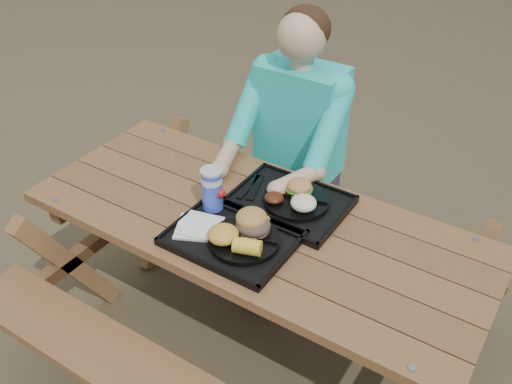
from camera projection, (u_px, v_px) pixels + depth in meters
The scene contains 18 objects.
ground at pixel (256, 346), 2.63m from camera, with size 60.00×60.00×0.00m, color #999999.
picnic_table at pixel (256, 289), 2.41m from camera, with size 1.80×1.49×0.75m, color #999999, non-canonical shape.
tray_near at pixel (233, 238), 2.09m from camera, with size 0.45×0.35×0.02m, color black.
tray_far at pixel (288, 204), 2.26m from camera, with size 0.45×0.35×0.02m, color black.
plate_near at pixel (244, 240), 2.05m from camera, with size 0.26×0.26×0.02m, color black.
plate_far at pixel (296, 201), 2.24m from camera, with size 0.26×0.26×0.02m, color black.
napkin_stack at pixel (196, 227), 2.11m from camera, with size 0.15×0.15×0.02m, color white.
soda_cup at pixel (212, 190), 2.18m from camera, with size 0.08×0.08×0.16m, color blue.
condiment_bbq at pixel (252, 213), 2.16m from camera, with size 0.05×0.05×0.03m, color black.
condiment_mustard at pixel (264, 222), 2.12m from camera, with size 0.05×0.05×0.03m, color yellow.
sandwich at pixel (253, 217), 2.04m from camera, with size 0.12×0.12×0.13m, color #B98541, non-canonical shape.
mac_cheese at pixel (223, 234), 2.01m from camera, with size 0.11×0.11×0.06m, color gold.
corn_cob at pixel (247, 247), 1.96m from camera, with size 0.10×0.10×0.06m, color yellow, non-canonical shape.
cutlery_far at pixel (255, 187), 2.33m from camera, with size 0.03×0.18×0.01m, color black.
burger at pixel (299, 183), 2.24m from camera, with size 0.10×0.10×0.09m, color #C58745, non-canonical shape.
baked_beans at pixel (274, 198), 2.21m from camera, with size 0.08×0.08×0.03m, color #4E210F.
potato_salad at pixel (304, 203), 2.17m from camera, with size 0.10×0.10×0.06m, color white.
diner at pixel (296, 164), 2.71m from camera, with size 0.48×0.84×1.28m, color #1A8CB8, non-canonical shape.
Camera 1 is at (0.93, -1.44, 2.12)m, focal length 40.00 mm.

